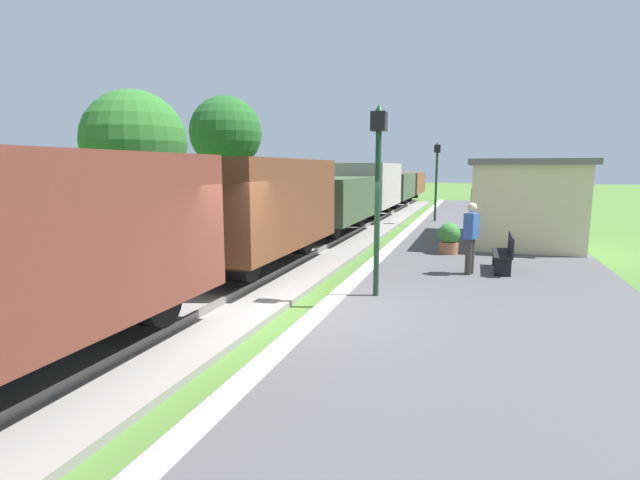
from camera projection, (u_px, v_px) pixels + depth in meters
ground_plane at (300, 322)px, 8.46m from camera, size 160.00×160.00×0.00m
platform_slab at (487, 335)px, 7.44m from camera, size 6.00×60.00×0.25m
platform_edge_stripe at (321, 310)px, 8.29m from camera, size 0.36×60.00×0.01m
track_ballast at (186, 306)px, 9.20m from camera, size 3.80×60.00×0.12m
rail_near at (218, 303)px, 8.96m from camera, size 0.07×60.00×0.14m
rail_far at (155, 297)px, 9.41m from camera, size 0.07×60.00×0.14m
freight_train at (348, 196)px, 20.35m from camera, size 2.50×39.20×2.72m
station_hut at (521, 200)px, 16.03m from camera, size 3.50×5.80×2.78m
bench_near_hut at (505, 252)px, 11.39m from camera, size 0.42×1.50×0.91m
person_waiting at (471, 235)px, 11.01m from camera, size 0.36×0.44×1.71m
potted_planter at (449, 238)px, 13.75m from camera, size 0.64×0.64×0.92m
lamp_post_near at (378, 166)px, 8.89m from camera, size 0.28×0.28×3.70m
lamp_post_far at (437, 167)px, 21.75m from camera, size 0.28×0.28×3.70m
tree_trackside_mid at (135, 143)px, 14.08m from camera, size 3.10×3.10×5.08m
tree_trackside_far at (226, 133)px, 21.16m from camera, size 3.26×3.26×5.97m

